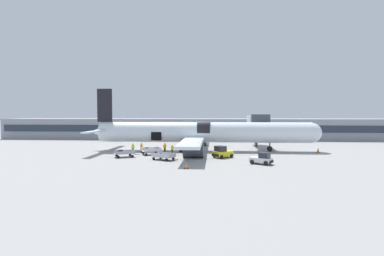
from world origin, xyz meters
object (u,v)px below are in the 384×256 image
object	(u,v)px
baggage_cart_loading	(152,151)
ground_crew_driver	(165,148)
ground_crew_loader_b	(172,149)
ground_crew_loader_a	(141,148)
suitcase_on_tarmac_upright	(159,155)
baggage_tug_mid	(222,153)
airplane	(201,133)
baggage_tug_lead	(262,159)
ground_crew_supervisor	(133,148)
baggage_cart_queued	(125,154)
baggage_cart_empty	(164,157)

from	to	relation	value
baggage_cart_loading	ground_crew_driver	size ratio (longest dim) A/B	2.22
ground_crew_loader_b	ground_crew_driver	distance (m)	1.82
ground_crew_loader_a	ground_crew_loader_b	xyz separation A→B (m)	(5.15, -1.24, -0.03)
suitcase_on_tarmac_upright	baggage_tug_mid	bearing A→B (deg)	-2.00
airplane	ground_crew_driver	size ratio (longest dim) A/B	23.55
ground_crew_loader_a	ground_crew_driver	xyz separation A→B (m)	(3.79, -0.02, 0.03)
baggage_tug_lead	ground_crew_loader_b	xyz separation A→B (m)	(-12.35, 8.27, 0.18)
baggage_tug_lead	ground_crew_supervisor	size ratio (longest dim) A/B	1.85
baggage_cart_queued	baggage_cart_empty	distance (m)	6.59
baggage_cart_empty	suitcase_on_tarmac_upright	xyz separation A→B (m)	(-1.26, 3.09, -0.19)
ground_crew_loader_a	airplane	bearing A→B (deg)	19.49
ground_crew_loader_b	suitcase_on_tarmac_upright	bearing A→B (deg)	-119.51
baggage_cart_queued	ground_crew_loader_b	distance (m)	7.35
baggage_cart_empty	ground_crew_loader_a	size ratio (longest dim) A/B	2.44
baggage_cart_empty	suitcase_on_tarmac_upright	world-z (taller)	baggage_cart_empty
ground_crew_supervisor	ground_crew_loader_a	bearing A→B (deg)	20.80
baggage_tug_mid	ground_crew_loader_a	distance (m)	13.45
ground_crew_loader_a	baggage_tug_lead	bearing A→B (deg)	-28.52
baggage_tug_mid	ground_crew_loader_b	size ratio (longest dim) A/B	2.06
ground_crew_loader_b	ground_crew_driver	world-z (taller)	ground_crew_driver
baggage_cart_empty	baggage_tug_mid	bearing A→B (deg)	19.36
ground_crew_loader_b	ground_crew_driver	xyz separation A→B (m)	(-1.36, 1.21, 0.06)
baggage_tug_lead	suitcase_on_tarmac_upright	xyz separation A→B (m)	(-13.90, 5.52, -0.34)
baggage_cart_loading	ground_crew_loader_b	xyz separation A→B (m)	(3.04, 0.69, 0.23)
ground_crew_loader_a	ground_crew_supervisor	distance (m)	1.34
baggage_cart_queued	ground_crew_loader_a	distance (m)	4.93
ground_crew_loader_b	ground_crew_supervisor	world-z (taller)	ground_crew_supervisor
baggage_tug_lead	ground_crew_loader_a	size ratio (longest dim) A/B	1.87
baggage_cart_empty	ground_crew_loader_b	xyz separation A→B (m)	(0.29, 5.84, 0.33)
baggage_tug_mid	baggage_cart_empty	size ratio (longest dim) A/B	0.82
airplane	baggage_cart_queued	bearing A→B (deg)	-142.91
baggage_tug_mid	suitcase_on_tarmac_upright	size ratio (longest dim) A/B	4.63
ground_crew_driver	suitcase_on_tarmac_upright	distance (m)	4.01
baggage_cart_queued	ground_crew_loader_a	size ratio (longest dim) A/B	2.34
baggage_tug_mid	airplane	bearing A→B (deg)	114.14
baggage_tug_mid	ground_crew_loader_b	world-z (taller)	baggage_tug_mid
ground_crew_driver	suitcase_on_tarmac_upright	xyz separation A→B (m)	(-0.20, -3.96, -0.58)
baggage_tug_mid	baggage_cart_empty	bearing A→B (deg)	-160.64
baggage_tug_lead	baggage_cart_empty	world-z (taller)	baggage_tug_lead
baggage_tug_mid	ground_crew_supervisor	world-z (taller)	baggage_tug_mid
baggage_cart_loading	ground_crew_loader_b	world-z (taller)	ground_crew_loader_b
baggage_cart_queued	airplane	bearing A→B (deg)	37.09
baggage_cart_loading	baggage_cart_empty	xyz separation A→B (m)	(2.74, -5.15, -0.10)
ground_crew_driver	suitcase_on_tarmac_upright	bearing A→B (deg)	-92.82
baggage_cart_empty	ground_crew_driver	xyz separation A→B (m)	(-1.07, 7.05, 0.39)
airplane	ground_crew_loader_b	world-z (taller)	airplane
ground_crew_supervisor	suitcase_on_tarmac_upright	xyz separation A→B (m)	(4.84, -3.51, -0.56)
ground_crew_loader_a	baggage_cart_queued	bearing A→B (deg)	-105.46
ground_crew_supervisor	ground_crew_loader_b	bearing A→B (deg)	-6.81
ground_crew_loader_a	suitcase_on_tarmac_upright	bearing A→B (deg)	-48.00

